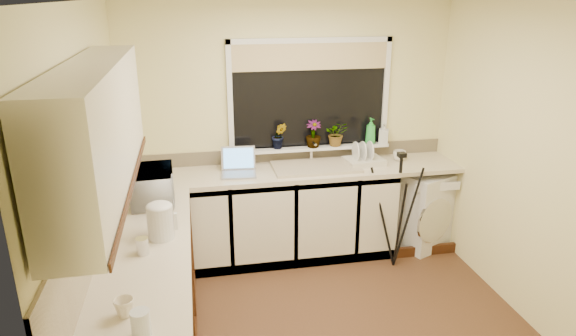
{
  "coord_description": "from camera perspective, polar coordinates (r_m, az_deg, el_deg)",
  "views": [
    {
      "loc": [
        -0.94,
        -3.24,
        2.5
      ],
      "look_at": [
        -0.2,
        0.55,
        1.15
      ],
      "focal_mm": 31.44,
      "sensor_mm": 36.0,
      "label": 1
    }
  ],
  "objects": [
    {
      "name": "wall_right",
      "position": [
        4.3,
        25.73,
        0.08
      ],
      "size": [
        0.0,
        3.0,
        3.0
      ],
      "primitive_type": "plane",
      "rotation": [
        1.57,
        0.0,
        -1.57
      ],
      "color": "#F4EAA3",
      "rests_on": "ground"
    },
    {
      "name": "windowsill",
      "position": [
        5.02,
        2.53,
        2.29
      ],
      "size": [
        1.6,
        0.14,
        0.03
      ],
      "primitive_type": "cube",
      "color": "white",
      "rests_on": "wall_back"
    },
    {
      "name": "splashback_back",
      "position": [
        5.05,
        0.16,
        1.65
      ],
      "size": [
        3.2,
        0.02,
        0.14
      ],
      "primitive_type": "cube",
      "color": "beige",
      "rests_on": "wall_back"
    },
    {
      "name": "cup_back",
      "position": [
        5.17,
        12.48,
        1.38
      ],
      "size": [
        0.13,
        0.13,
        0.1
      ],
      "primitive_type": "imported",
      "rotation": [
        0.0,
        0.0,
        0.01
      ],
      "color": "silver",
      "rests_on": "worktop_back"
    },
    {
      "name": "worktop_back",
      "position": [
        4.82,
        0.82,
        -0.39
      ],
      "size": [
        3.2,
        0.6,
        0.04
      ],
      "primitive_type": "cube",
      "color": "beige",
      "rests_on": "base_cabinet_back"
    },
    {
      "name": "sink",
      "position": [
        4.85,
        3.14,
        0.13
      ],
      "size": [
        0.82,
        0.46,
        0.03
      ],
      "primitive_type": "cube",
      "color": "tan",
      "rests_on": "worktop_back"
    },
    {
      "name": "window_blind",
      "position": [
        4.87,
        2.6,
        12.47
      ],
      "size": [
        1.5,
        0.02,
        0.25
      ],
      "primitive_type": "cube",
      "color": "tan",
      "rests_on": "wall_back"
    },
    {
      "name": "laptop",
      "position": [
        4.72,
        -5.62,
        0.14
      ],
      "size": [
        0.34,
        0.34,
        0.23
      ],
      "rotation": [
        0.0,
        0.0,
        -0.09
      ],
      "color": "#93939A",
      "rests_on": "worktop_back"
    },
    {
      "name": "plant_b",
      "position": [
        4.91,
        -1.01,
        3.67
      ],
      "size": [
        0.16,
        0.14,
        0.26
      ],
      "primitive_type": "imported",
      "rotation": [
        0.0,
        0.0,
        -0.16
      ],
      "color": "#999999",
      "rests_on": "windowsill"
    },
    {
      "name": "faucet",
      "position": [
        4.98,
        2.66,
        1.96
      ],
      "size": [
        0.03,
        0.03,
        0.24
      ],
      "primitive_type": "cylinder",
      "color": "silver",
      "rests_on": "worktop_back"
    },
    {
      "name": "tripod",
      "position": [
        4.82,
        12.27,
        -4.78
      ],
      "size": [
        0.7,
        0.7,
        1.14
      ],
      "primitive_type": null,
      "rotation": [
        0.0,
        0.0,
        0.31
      ],
      "color": "black",
      "rests_on": "floor"
    },
    {
      "name": "wall_front",
      "position": [
        2.35,
        14.91,
        -14.28
      ],
      "size": [
        3.2,
        0.0,
        3.2
      ],
      "primitive_type": "plane",
      "rotation": [
        -1.57,
        0.0,
        0.0
      ],
      "color": "#F4EAA3",
      "rests_on": "ground"
    },
    {
      "name": "cup_left",
      "position": [
        2.84,
        -18.02,
        -14.78
      ],
      "size": [
        0.14,
        0.14,
        0.1
      ],
      "primitive_type": "imported",
      "rotation": [
        0.0,
        0.0,
        -0.4
      ],
      "color": "#F1E2C6",
      "rests_on": "worktop_left"
    },
    {
      "name": "splashback_left",
      "position": [
        3.31,
        -21.48,
        -6.7
      ],
      "size": [
        0.02,
        2.4,
        0.45
      ],
      "primitive_type": "cube",
      "color": "beige",
      "rests_on": "wall_left"
    },
    {
      "name": "soap_bottle_green",
      "position": [
        5.14,
        9.33,
        4.15
      ],
      "size": [
        0.12,
        0.12,
        0.26
      ],
      "primitive_type": "imported",
      "rotation": [
        0.0,
        0.0,
        0.18
      ],
      "color": "green",
      "rests_on": "windowsill"
    },
    {
      "name": "soap_bottle_clear",
      "position": [
        5.2,
        10.77,
        3.91
      ],
      "size": [
        0.12,
        0.12,
        0.21
      ],
      "primitive_type": "imported",
      "rotation": [
        0.0,
        0.0,
        -0.38
      ],
      "color": "#999999",
      "rests_on": "windowsill"
    },
    {
      "name": "dish_rack",
      "position": [
        5.01,
        8.6,
        0.77
      ],
      "size": [
        0.39,
        0.31,
        0.06
      ],
      "primitive_type": "cube",
      "rotation": [
        0.0,
        0.0,
        0.1
      ],
      "color": "beige",
      "rests_on": "worktop_back"
    },
    {
      "name": "base_cabinet_back",
      "position": [
        4.93,
        -2.92,
        -5.56
      ],
      "size": [
        2.55,
        0.6,
        0.86
      ],
      "primitive_type": "cube",
      "color": "silver",
      "rests_on": "floor"
    },
    {
      "name": "worktop_left",
      "position": [
        3.37,
        -16.09,
        -10.23
      ],
      "size": [
        0.6,
        2.4,
        0.04
      ],
      "primitive_type": "cube",
      "color": "beige",
      "rests_on": "base_cabinet_left"
    },
    {
      "name": "microwave",
      "position": [
        4.17,
        -15.08,
        -1.96
      ],
      "size": [
        0.35,
        0.5,
        0.27
      ],
      "primitive_type": "imported",
      "rotation": [
        0.0,
        0.0,
        1.62
      ],
      "color": "white",
      "rests_on": "worktop_left"
    },
    {
      "name": "floor",
      "position": [
        4.19,
        4.27,
        -17.36
      ],
      "size": [
        3.2,
        3.2,
        0.0
      ],
      "primitive_type": "plane",
      "color": "#563122",
      "rests_on": "ground"
    },
    {
      "name": "plant_c",
      "position": [
        4.96,
        2.89,
        3.87
      ],
      "size": [
        0.17,
        0.17,
        0.27
      ],
      "primitive_type": "imported",
      "rotation": [
        0.0,
        0.0,
        -0.11
      ],
      "color": "#999999",
      "rests_on": "windowsill"
    },
    {
      "name": "washing_machine",
      "position": [
        5.41,
        14.91,
        -4.28
      ],
      "size": [
        0.73,
        0.72,
        0.8
      ],
      "primitive_type": "cube",
      "rotation": [
        0.0,
        0.0,
        0.4
      ],
      "color": "white",
      "rests_on": "floor"
    },
    {
      "name": "wall_back",
      "position": [
        4.99,
        0.13,
        4.48
      ],
      "size": [
        3.2,
        0.0,
        3.2
      ],
      "primitive_type": "plane",
      "rotation": [
        1.57,
        0.0,
        0.0
      ],
      "color": "#F4EAA3",
      "rests_on": "ground"
    },
    {
      "name": "ceiling",
      "position": [
        3.37,
        5.35,
        18.36
      ],
      "size": [
        3.2,
        3.2,
        0.0
      ],
      "primitive_type": "plane",
      "rotation": [
        3.14,
        0.0,
        0.0
      ],
      "color": "white",
      "rests_on": "ground"
    },
    {
      "name": "wall_left",
      "position": [
        3.54,
        -21.08,
        -3.16
      ],
      "size": [
        0.0,
        3.0,
        3.0
      ],
      "primitive_type": "plane",
      "rotation": [
        1.57,
        0.0,
        1.57
      ],
      "color": "#F4EAA3",
      "rests_on": "ground"
    },
    {
      "name": "steel_jar",
      "position": [
        3.41,
        -16.14,
        -8.49
      ],
      "size": [
        0.08,
        0.08,
        0.11
      ],
      "primitive_type": "cylinder",
      "color": "silver",
      "rests_on": "worktop_left"
    },
    {
      "name": "base_cabinet_left",
      "position": [
        3.61,
        -15.41,
        -16.48
      ],
      "size": [
        0.54,
        2.4,
        0.86
      ],
      "primitive_type": "cube",
      "color": "silver",
      "rests_on": "floor"
    },
    {
      "name": "kettle",
      "position": [
        3.56,
        -14.23,
        -5.98
      ],
      "size": [
        0.18,
        0.18,
        0.23
      ],
      "primitive_type": "cylinder",
      "color": "silver",
      "rests_on": "worktop_left"
    },
    {
      "name": "upper_cabinet",
      "position": [
        2.92,
        -20.7,
        4.17
      ],
      "size": [
        0.28,
        1.9,
        0.7
      ],
      "primitive_type": "cube",
      "color": "silver",
      "rests_on": "wall_left"
    },
    {
      "name": "glass_jug",
      "position": [
        2.67,
        -16.3,
        -16.55
      ],
      "size": [
        0.1,
        0.1,
        0.14
      ],
      "primitive_type": "cylinder",
      "color": "silver",
      "rests_on": "worktop_left"
    },
    {
      "name": "plant_d",
      "position": [
        5.03,
        5.5,
        3.89
      ],
      "size": [
        0.24,
        0.22,
        0.25
      ],
      "primitive_type": "imported",
      "rotation": [
        0.0,
        0.0,
        -0.13
      ],
      "color": "#999999",
      "rests_on": "windowsill"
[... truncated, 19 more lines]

